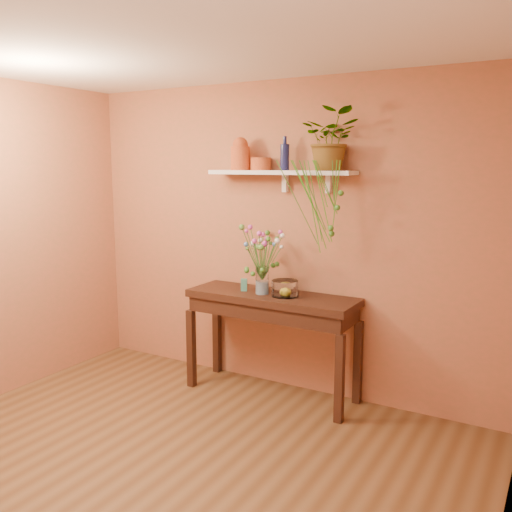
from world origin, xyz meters
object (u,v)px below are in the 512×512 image
(sideboard, at_px, (272,309))
(glass_bowl, at_px, (285,289))
(blue_bottle, at_px, (285,157))
(glass_vase, at_px, (262,282))
(bouquet, at_px, (261,247))
(spider_plant, at_px, (332,139))
(terracotta_jug, at_px, (240,154))

(sideboard, bearing_deg, glass_bowl, -5.97)
(blue_bottle, xyz_separation_m, glass_vase, (-0.12, -0.18, -1.05))
(blue_bottle, relative_size, glass_bowl, 1.26)
(bouquet, distance_m, glass_bowl, 0.40)
(spider_plant, bearing_deg, terracotta_jug, -178.96)
(sideboard, xyz_separation_m, bouquet, (-0.08, -0.04, 0.53))
(bouquet, height_order, glass_bowl, bouquet)
(sideboard, bearing_deg, glass_vase, -154.01)
(bouquet, bearing_deg, spider_plant, 16.45)
(terracotta_jug, height_order, glass_bowl, terracotta_jug)
(spider_plant, height_order, bouquet, spider_plant)
(terracotta_jug, xyz_separation_m, blue_bottle, (0.41, 0.04, -0.02))
(terracotta_jug, xyz_separation_m, glass_vase, (0.30, -0.14, -1.07))
(bouquet, relative_size, glass_bowl, 2.31)
(terracotta_jug, relative_size, spider_plant, 0.57)
(blue_bottle, height_order, bouquet, blue_bottle)
(spider_plant, bearing_deg, glass_bowl, -158.88)
(glass_vase, bearing_deg, blue_bottle, 56.75)
(glass_vase, distance_m, glass_bowl, 0.21)
(terracotta_jug, distance_m, spider_plant, 0.84)
(spider_plant, distance_m, glass_vase, 1.31)
(sideboard, xyz_separation_m, blue_bottle, (0.04, 0.14, 1.28))
(bouquet, bearing_deg, sideboard, 29.76)
(sideboard, distance_m, bouquet, 0.54)
(sideboard, bearing_deg, bouquet, -150.24)
(glass_vase, relative_size, glass_bowl, 1.06)
(terracotta_jug, bearing_deg, sideboard, -15.25)
(bouquet, bearing_deg, glass_bowl, 8.46)
(glass_vase, height_order, glass_bowl, glass_vase)
(blue_bottle, xyz_separation_m, glass_bowl, (0.09, -0.15, -1.09))
(spider_plant, distance_m, bouquet, 1.05)
(terracotta_jug, distance_m, glass_bowl, 1.22)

